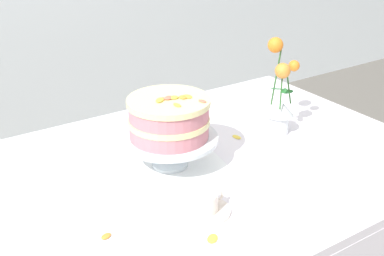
% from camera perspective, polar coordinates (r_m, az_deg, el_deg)
% --- Properties ---
extents(dining_table, '(1.40, 1.00, 0.74)m').
position_cam_1_polar(dining_table, '(1.56, 2.02, -7.08)').
color(dining_table, white).
rests_on(dining_table, ground).
extents(linen_napkin, '(0.36, 0.36, 0.00)m').
position_cam_1_polar(linen_napkin, '(1.51, -2.56, -4.33)').
color(linen_napkin, white).
rests_on(linen_napkin, dining_table).
extents(cake_stand, '(0.29, 0.29, 0.10)m').
position_cam_1_polar(cake_stand, '(1.47, -2.62, -1.56)').
color(cake_stand, silver).
rests_on(cake_stand, linen_napkin).
extents(layer_cake, '(0.24, 0.24, 0.13)m').
position_cam_1_polar(layer_cake, '(1.43, -2.68, 1.20)').
color(layer_cake, '#CC7A84').
rests_on(layer_cake, cake_stand).
extents(flower_vase, '(0.11, 0.10, 0.34)m').
position_cam_1_polar(flower_vase, '(1.68, 10.10, 3.24)').
color(flower_vase, silver).
rests_on(flower_vase, dining_table).
extents(teacup, '(0.13, 0.13, 0.06)m').
position_cam_1_polar(teacup, '(1.29, 1.53, -8.84)').
color(teacup, silver).
rests_on(teacup, dining_table).
extents(loose_petal_0, '(0.03, 0.03, 0.01)m').
position_cam_1_polar(loose_petal_0, '(1.23, -9.89, -12.19)').
color(loose_petal_0, orange).
rests_on(loose_petal_0, dining_table).
extents(loose_petal_1, '(0.02, 0.04, 0.00)m').
position_cam_1_polar(loose_petal_1, '(1.68, 5.19, -1.04)').
color(loose_petal_1, yellow).
rests_on(loose_petal_1, dining_table).
extents(loose_petal_2, '(0.04, 0.04, 0.00)m').
position_cam_1_polar(loose_petal_2, '(1.86, 9.37, 1.38)').
color(loose_petal_2, orange).
rests_on(loose_petal_2, dining_table).
extents(loose_petal_3, '(0.04, 0.04, 0.00)m').
position_cam_1_polar(loose_petal_3, '(1.21, 2.37, -12.63)').
color(loose_petal_3, yellow).
rests_on(loose_petal_3, dining_table).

